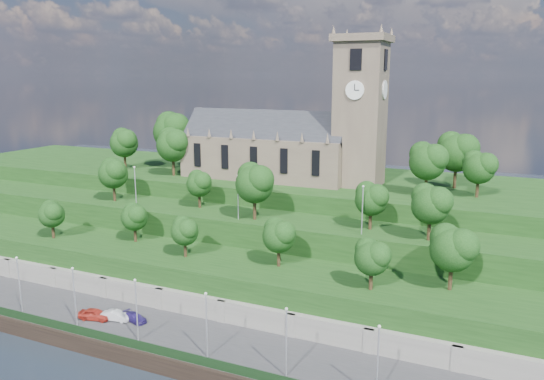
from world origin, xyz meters
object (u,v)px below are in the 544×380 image
at_px(car_middle, 116,316).
at_px(church, 290,140).
at_px(car_left, 95,314).
at_px(car_right, 135,317).

bearing_deg(car_middle, church, -23.88).
distance_m(church, car_middle, 45.76).
height_order(church, car_middle, church).
bearing_deg(car_left, church, -27.88).
xyz_separation_m(car_middle, car_right, (2.52, 0.78, -0.11)).
relative_size(church, car_middle, 9.39).
xyz_separation_m(car_left, car_right, (5.26, 1.73, -0.19)).
relative_size(car_left, car_middle, 1.08).
distance_m(car_left, car_right, 5.54).
xyz_separation_m(church, car_middle, (-9.04, -40.23, -19.84)).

